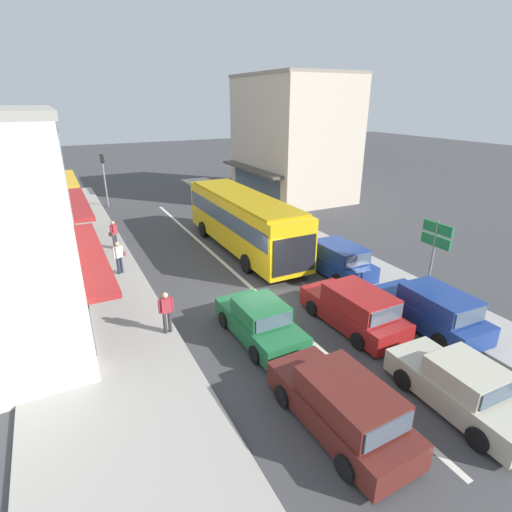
{
  "coord_description": "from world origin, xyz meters",
  "views": [
    {
      "loc": [
        -7.39,
        -13.63,
        8.21
      ],
      "look_at": [
        0.64,
        2.13,
        1.2
      ],
      "focal_mm": 28.0,
      "sensor_mm": 36.0,
      "label": 1
    }
  ],
  "objects_px": {
    "parked_wagon_kerb_front": "(432,310)",
    "parked_hatchback_kerb_third": "(277,227)",
    "wagon_adjacent_lane_lead": "(354,309)",
    "sedan_behind_bus_near": "(462,388)",
    "directional_road_sign": "(435,242)",
    "wagon_queue_gap_filler": "(342,406)",
    "parked_wagon_kerb_second": "(336,259)",
    "city_bus": "(243,219)",
    "sedan_adjacent_lane_trail": "(260,322)",
    "pedestrian_browsing_midblock": "(119,255)",
    "pedestrian_with_handbag_near": "(114,233)",
    "pedestrian_far_walker": "(166,310)",
    "traffic_light_downstreet": "(104,171)"
  },
  "relations": [
    {
      "from": "wagon_queue_gap_filler",
      "to": "sedan_behind_bus_near",
      "type": "bearing_deg",
      "value": -14.34
    },
    {
      "from": "city_bus",
      "to": "sedan_adjacent_lane_trail",
      "type": "distance_m",
      "value": 9.22
    },
    {
      "from": "directional_road_sign",
      "to": "traffic_light_downstreet",
      "type": "bearing_deg",
      "value": 113.24
    },
    {
      "from": "sedan_adjacent_lane_trail",
      "to": "wagon_adjacent_lane_lead",
      "type": "height_order",
      "value": "wagon_adjacent_lane_lead"
    },
    {
      "from": "city_bus",
      "to": "traffic_light_downstreet",
      "type": "xyz_separation_m",
      "value": [
        -5.56,
        13.92,
        0.97
      ]
    },
    {
      "from": "wagon_queue_gap_filler",
      "to": "directional_road_sign",
      "type": "bearing_deg",
      "value": 27.52
    },
    {
      "from": "wagon_queue_gap_filler",
      "to": "parked_wagon_kerb_second",
      "type": "xyz_separation_m",
      "value": [
        6.19,
        8.27,
        0.0
      ]
    },
    {
      "from": "sedan_adjacent_lane_trail",
      "to": "parked_wagon_kerb_front",
      "type": "xyz_separation_m",
      "value": [
        6.17,
        -2.31,
        0.08
      ]
    },
    {
      "from": "sedan_adjacent_lane_trail",
      "to": "pedestrian_far_walker",
      "type": "xyz_separation_m",
      "value": [
        -2.96,
        1.66,
        0.4
      ]
    },
    {
      "from": "wagon_adjacent_lane_lead",
      "to": "parked_wagon_kerb_front",
      "type": "xyz_separation_m",
      "value": [
        2.59,
        -1.39,
        0.0
      ]
    },
    {
      "from": "parked_wagon_kerb_second",
      "to": "pedestrian_browsing_midblock",
      "type": "xyz_separation_m",
      "value": [
        -9.68,
        4.57,
        0.32
      ]
    },
    {
      "from": "wagon_adjacent_lane_lead",
      "to": "pedestrian_browsing_midblock",
      "type": "relative_size",
      "value": 2.79
    },
    {
      "from": "parked_hatchback_kerb_third",
      "to": "directional_road_sign",
      "type": "distance_m",
      "value": 10.56
    },
    {
      "from": "wagon_adjacent_lane_lead",
      "to": "parked_wagon_kerb_front",
      "type": "distance_m",
      "value": 2.93
    },
    {
      "from": "wagon_adjacent_lane_lead",
      "to": "directional_road_sign",
      "type": "distance_m",
      "value": 4.61
    },
    {
      "from": "city_bus",
      "to": "directional_road_sign",
      "type": "xyz_separation_m",
      "value": [
        4.38,
        -9.22,
        0.82
      ]
    },
    {
      "from": "wagon_adjacent_lane_lead",
      "to": "parked_wagon_kerb_second",
      "type": "bearing_deg",
      "value": 60.2
    },
    {
      "from": "wagon_queue_gap_filler",
      "to": "sedan_adjacent_lane_trail",
      "type": "height_order",
      "value": "wagon_queue_gap_filler"
    },
    {
      "from": "traffic_light_downstreet",
      "to": "pedestrian_with_handbag_near",
      "type": "height_order",
      "value": "traffic_light_downstreet"
    },
    {
      "from": "parked_wagon_kerb_second",
      "to": "directional_road_sign",
      "type": "height_order",
      "value": "directional_road_sign"
    },
    {
      "from": "parked_wagon_kerb_second",
      "to": "pedestrian_far_walker",
      "type": "height_order",
      "value": "pedestrian_far_walker"
    },
    {
      "from": "pedestrian_with_handbag_near",
      "to": "traffic_light_downstreet",
      "type": "bearing_deg",
      "value": 84.23
    },
    {
      "from": "wagon_adjacent_lane_lead",
      "to": "parked_wagon_kerb_second",
      "type": "distance_m",
      "value": 5.04
    },
    {
      "from": "pedestrian_with_handbag_near",
      "to": "pedestrian_far_walker",
      "type": "distance_m",
      "value": 10.11
    },
    {
      "from": "sedan_adjacent_lane_trail",
      "to": "parked_hatchback_kerb_third",
      "type": "distance_m",
      "value": 11.34
    },
    {
      "from": "sedan_behind_bus_near",
      "to": "traffic_light_downstreet",
      "type": "xyz_separation_m",
      "value": [
        -5.59,
        28.13,
        2.19
      ]
    },
    {
      "from": "parked_wagon_kerb_front",
      "to": "traffic_light_downstreet",
      "type": "relative_size",
      "value": 1.08
    },
    {
      "from": "wagon_queue_gap_filler",
      "to": "wagon_adjacent_lane_lead",
      "type": "height_order",
      "value": "same"
    },
    {
      "from": "parked_wagon_kerb_front",
      "to": "pedestrian_with_handbag_near",
      "type": "relative_size",
      "value": 2.79
    },
    {
      "from": "parked_wagon_kerb_front",
      "to": "directional_road_sign",
      "type": "distance_m",
      "value": 2.98
    },
    {
      "from": "sedan_behind_bus_near",
      "to": "parked_wagon_kerb_second",
      "type": "relative_size",
      "value": 0.94
    },
    {
      "from": "city_bus",
      "to": "traffic_light_downstreet",
      "type": "distance_m",
      "value": 15.02
    },
    {
      "from": "sedan_adjacent_lane_trail",
      "to": "pedestrian_browsing_midblock",
      "type": "distance_m",
      "value": 8.8
    },
    {
      "from": "parked_wagon_kerb_front",
      "to": "pedestrian_with_handbag_near",
      "type": "height_order",
      "value": "pedestrian_with_handbag_near"
    },
    {
      "from": "parked_hatchback_kerb_third",
      "to": "directional_road_sign",
      "type": "bearing_deg",
      "value": -81.11
    },
    {
      "from": "wagon_queue_gap_filler",
      "to": "parked_hatchback_kerb_third",
      "type": "distance_m",
      "value": 15.65
    },
    {
      "from": "city_bus",
      "to": "wagon_adjacent_lane_lead",
      "type": "height_order",
      "value": "city_bus"
    },
    {
      "from": "sedan_adjacent_lane_trail",
      "to": "wagon_adjacent_lane_lead",
      "type": "relative_size",
      "value": 0.93
    },
    {
      "from": "sedan_behind_bus_near",
      "to": "directional_road_sign",
      "type": "xyz_separation_m",
      "value": [
        4.35,
        4.99,
        2.04
      ]
    },
    {
      "from": "parked_wagon_kerb_front",
      "to": "parked_hatchback_kerb_third",
      "type": "relative_size",
      "value": 1.23
    },
    {
      "from": "parked_wagon_kerb_second",
      "to": "wagon_adjacent_lane_lead",
      "type": "bearing_deg",
      "value": -119.8
    },
    {
      "from": "parked_wagon_kerb_second",
      "to": "pedestrian_far_walker",
      "type": "distance_m",
      "value": 9.23
    },
    {
      "from": "parked_hatchback_kerb_third",
      "to": "pedestrian_with_handbag_near",
      "type": "xyz_separation_m",
      "value": [
        -9.41,
        2.25,
        0.36
      ]
    },
    {
      "from": "city_bus",
      "to": "sedan_adjacent_lane_trail",
      "type": "relative_size",
      "value": 2.56
    },
    {
      "from": "sedan_adjacent_lane_trail",
      "to": "pedestrian_browsing_midblock",
      "type": "relative_size",
      "value": 2.6
    },
    {
      "from": "wagon_adjacent_lane_lead",
      "to": "sedan_behind_bus_near",
      "type": "distance_m",
      "value": 4.8
    },
    {
      "from": "wagon_adjacent_lane_lead",
      "to": "parked_wagon_kerb_front",
      "type": "relative_size",
      "value": 1.0
    },
    {
      "from": "traffic_light_downstreet",
      "to": "directional_road_sign",
      "type": "relative_size",
      "value": 1.17
    },
    {
      "from": "pedestrian_with_handbag_near",
      "to": "pedestrian_browsing_midblock",
      "type": "xyz_separation_m",
      "value": [
        -0.34,
        -3.75,
        0.0
      ]
    },
    {
      "from": "wagon_queue_gap_filler",
      "to": "parked_wagon_kerb_front",
      "type": "bearing_deg",
      "value": 21.82
    }
  ]
}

